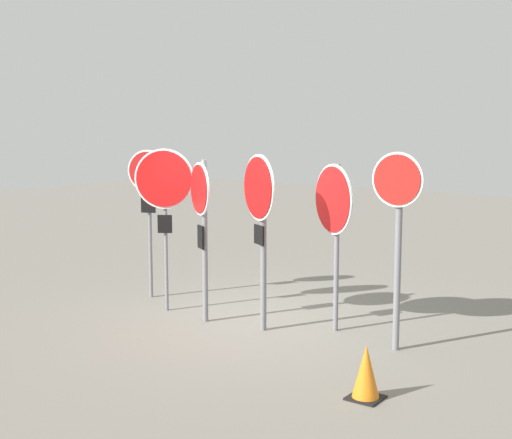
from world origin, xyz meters
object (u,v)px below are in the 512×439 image
(stop_sign_0, at_px, (148,189))
(traffic_cone_0, at_px, (366,372))
(stop_sign_4, at_px, (334,210))
(stop_sign_1, at_px, (164,189))
(stop_sign_2, at_px, (201,209))
(stop_sign_5, at_px, (398,215))
(stop_sign_3, at_px, (260,208))

(stop_sign_0, relative_size, traffic_cone_0, 4.17)
(stop_sign_4, bearing_deg, traffic_cone_0, -21.95)
(stop_sign_1, xyz_separation_m, stop_sign_2, (0.81, -0.12, -0.23))
(stop_sign_5, bearing_deg, stop_sign_1, -174.97)
(stop_sign_3, distance_m, stop_sign_4, 0.98)
(stop_sign_1, distance_m, stop_sign_4, 2.60)
(stop_sign_1, bearing_deg, stop_sign_2, -38.00)
(stop_sign_1, height_order, stop_sign_3, stop_sign_1)
(stop_sign_2, height_order, stop_sign_4, stop_sign_2)
(stop_sign_5, bearing_deg, stop_sign_0, 178.17)
(stop_sign_2, xyz_separation_m, traffic_cone_0, (3.20, -1.22, -1.33))
(stop_sign_2, distance_m, traffic_cone_0, 3.67)
(stop_sign_5, distance_m, traffic_cone_0, 2.19)
(stop_sign_4, height_order, traffic_cone_0, stop_sign_4)
(stop_sign_0, distance_m, stop_sign_3, 2.55)
(stop_sign_0, relative_size, stop_sign_3, 1.00)
(traffic_cone_0, bearing_deg, stop_sign_3, 149.53)
(stop_sign_2, bearing_deg, stop_sign_0, -168.82)
(stop_sign_0, distance_m, stop_sign_4, 3.31)
(stop_sign_1, relative_size, traffic_cone_0, 4.26)
(stop_sign_3, bearing_deg, stop_sign_1, -151.21)
(stop_sign_4, bearing_deg, stop_sign_1, -137.44)
(stop_sign_2, height_order, traffic_cone_0, stop_sign_2)
(stop_sign_1, distance_m, traffic_cone_0, 4.50)
(stop_sign_3, relative_size, stop_sign_4, 1.06)
(stop_sign_0, xyz_separation_m, stop_sign_1, (0.78, -0.46, 0.07))
(stop_sign_4, bearing_deg, stop_sign_0, -148.21)
(stop_sign_4, distance_m, traffic_cone_0, 2.77)
(stop_sign_2, relative_size, stop_sign_4, 1.01)
(stop_sign_1, bearing_deg, stop_sign_5, -25.23)
(stop_sign_0, bearing_deg, traffic_cone_0, -43.17)
(stop_sign_0, distance_m, stop_sign_2, 1.70)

